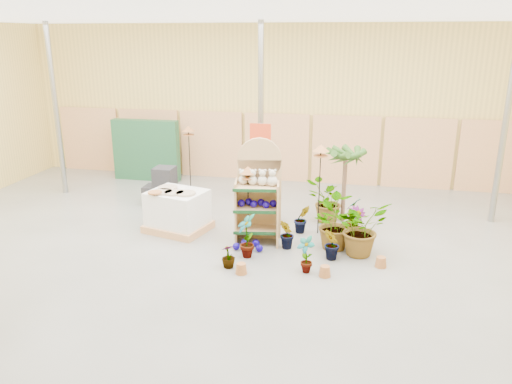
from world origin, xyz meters
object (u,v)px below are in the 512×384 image
(bird_table_front, at_px, (248,172))
(pallet_stack, at_px, (178,211))
(display_shelf, at_px, (259,195))
(potted_plant_2, at_px, (332,223))

(bird_table_front, bearing_deg, pallet_stack, 171.88)
(display_shelf, bearing_deg, potted_plant_2, -13.77)
(bird_table_front, distance_m, potted_plant_2, 2.00)
(display_shelf, bearing_deg, bird_table_front, -168.05)
(potted_plant_2, bearing_deg, pallet_stack, 175.15)
(pallet_stack, relative_size, potted_plant_2, 1.40)
(pallet_stack, bearing_deg, bird_table_front, 6.81)
(display_shelf, relative_size, bird_table_front, 1.35)
(pallet_stack, bearing_deg, potted_plant_2, 10.08)
(bird_table_front, bearing_deg, potted_plant_2, -1.73)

